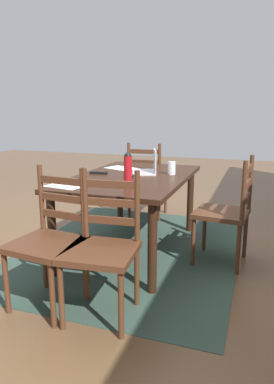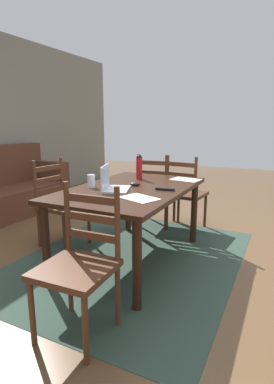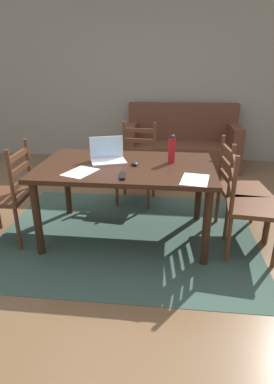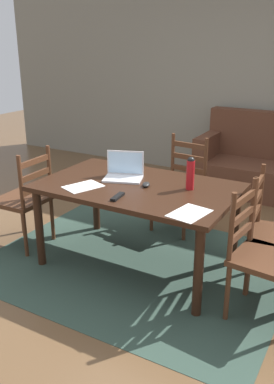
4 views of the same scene
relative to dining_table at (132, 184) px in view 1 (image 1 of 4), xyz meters
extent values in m
plane|color=brown|center=(0.00, 0.00, -0.65)|extent=(14.00, 14.00, 0.00)
cube|color=#2D4238|center=(0.00, 0.00, -0.65)|extent=(2.53, 1.99, 0.01)
cube|color=black|center=(0.00, 0.00, 0.06)|extent=(1.61, 1.00, 0.04)
cylinder|color=black|center=(-0.73, -0.42, -0.30)|extent=(0.07, 0.07, 0.69)
cylinder|color=black|center=(0.73, -0.42, -0.30)|extent=(0.07, 0.07, 0.69)
cylinder|color=black|center=(-0.73, 0.42, -0.30)|extent=(0.07, 0.07, 0.69)
cylinder|color=black|center=(0.73, 0.42, -0.30)|extent=(0.07, 0.07, 0.69)
cube|color=#4C2B19|center=(0.00, 0.83, -0.20)|extent=(0.48, 0.48, 0.04)
cylinder|color=#4C2B19|center=(0.17, 0.62, -0.44)|extent=(0.04, 0.04, 0.43)
cylinder|color=#4C2B19|center=(-0.21, 0.66, -0.44)|extent=(0.04, 0.04, 0.43)
cylinder|color=#4C2B19|center=(0.21, 1.00, -0.44)|extent=(0.04, 0.04, 0.43)
cylinder|color=#4C2B19|center=(-0.17, 1.04, -0.44)|extent=(0.04, 0.04, 0.43)
cylinder|color=#4C2B19|center=(0.21, 1.01, 0.05)|extent=(0.04, 0.04, 0.50)
cylinder|color=#4C2B19|center=(-0.17, 1.05, 0.05)|extent=(0.04, 0.04, 0.50)
cube|color=#4C2B19|center=(0.02, 1.03, -0.05)|extent=(0.36, 0.06, 0.05)
cube|color=#4C2B19|center=(0.02, 1.03, 0.07)|extent=(0.36, 0.06, 0.05)
cube|color=#4C2B19|center=(0.02, 1.03, 0.20)|extent=(0.36, 0.06, 0.05)
cube|color=#4C2B19|center=(1.14, 0.20, -0.20)|extent=(0.48, 0.48, 0.04)
cylinder|color=#4C2B19|center=(1.31, 0.41, -0.44)|extent=(0.04, 0.04, 0.43)
cylinder|color=#4C2B19|center=(1.34, 0.03, -0.44)|extent=(0.04, 0.04, 0.43)
cylinder|color=#4C2B19|center=(0.93, 0.37, -0.44)|extent=(0.04, 0.04, 0.43)
cylinder|color=#4C2B19|center=(0.96, -0.01, -0.44)|extent=(0.04, 0.04, 0.43)
cylinder|color=#4C2B19|center=(0.92, 0.37, 0.05)|extent=(0.04, 0.04, 0.50)
cylinder|color=#4C2B19|center=(0.95, -0.01, 0.05)|extent=(0.04, 0.04, 0.50)
cube|color=#4C2B19|center=(0.94, 0.18, -0.05)|extent=(0.06, 0.36, 0.05)
cube|color=#4C2B19|center=(0.94, 0.18, 0.07)|extent=(0.06, 0.36, 0.05)
cube|color=#4C2B19|center=(0.94, 0.18, 0.20)|extent=(0.06, 0.36, 0.05)
cube|color=#4C2B19|center=(-1.14, -0.20, -0.20)|extent=(0.46, 0.46, 0.04)
cylinder|color=#4C2B19|center=(-1.32, -0.40, -0.44)|extent=(0.04, 0.04, 0.43)
cylinder|color=#4C2B19|center=(-1.33, -0.02, -0.44)|extent=(0.04, 0.04, 0.43)
cylinder|color=#4C2B19|center=(-0.94, -0.38, -0.44)|extent=(0.04, 0.04, 0.43)
cylinder|color=#4C2B19|center=(-0.95, 0.00, -0.44)|extent=(0.04, 0.04, 0.43)
cylinder|color=#4C2B19|center=(-0.93, -0.38, 0.05)|extent=(0.04, 0.04, 0.50)
cylinder|color=#4C2B19|center=(-0.94, 0.00, 0.05)|extent=(0.04, 0.04, 0.50)
cube|color=#4C2B19|center=(-0.94, -0.19, -0.05)|extent=(0.04, 0.36, 0.05)
cube|color=#4C2B19|center=(-0.94, -0.19, 0.07)|extent=(0.04, 0.36, 0.05)
cube|color=#4C2B19|center=(-0.94, -0.19, 0.20)|extent=(0.04, 0.36, 0.05)
cube|color=#4C2B19|center=(1.14, -0.20, -0.20)|extent=(0.48, 0.48, 0.04)
cylinder|color=#4C2B19|center=(1.34, -0.03, -0.44)|extent=(0.04, 0.04, 0.43)
cylinder|color=#4C2B19|center=(1.30, -0.41, -0.44)|extent=(0.04, 0.04, 0.43)
cylinder|color=#4C2B19|center=(0.97, 0.01, -0.44)|extent=(0.04, 0.04, 0.43)
cylinder|color=#4C2B19|center=(0.93, -0.37, -0.44)|extent=(0.04, 0.04, 0.43)
cylinder|color=#4C2B19|center=(0.96, 0.01, 0.05)|extent=(0.04, 0.04, 0.50)
cylinder|color=#4C2B19|center=(0.92, -0.37, 0.05)|extent=(0.04, 0.04, 0.50)
cube|color=#4C2B19|center=(0.94, -0.18, -0.05)|extent=(0.06, 0.36, 0.05)
cube|color=#4C2B19|center=(0.94, -0.18, 0.07)|extent=(0.06, 0.36, 0.05)
cube|color=#4C2B19|center=(0.94, -0.18, 0.20)|extent=(0.06, 0.36, 0.05)
cube|color=silver|center=(-0.17, 0.06, 0.09)|extent=(0.38, 0.31, 0.02)
cube|color=silver|center=(-0.21, 0.16, 0.20)|extent=(0.30, 0.12, 0.21)
cube|color=#A5CCEA|center=(-0.21, 0.15, 0.20)|extent=(0.28, 0.10, 0.19)
cylinder|color=#A81419|center=(0.42, 0.12, 0.20)|extent=(0.07, 0.07, 0.24)
sphere|color=black|center=(0.42, 0.12, 0.32)|extent=(0.06, 0.06, 0.06)
cylinder|color=silver|center=(-0.17, 0.33, 0.15)|extent=(0.07, 0.07, 0.12)
ellipsoid|color=black|center=(0.08, 0.00, 0.10)|extent=(0.09, 0.11, 0.03)
cube|color=black|center=(0.02, -0.34, 0.09)|extent=(0.06, 0.17, 0.02)
cube|color=white|center=(-0.36, -0.26, 0.09)|extent=(0.30, 0.35, 0.00)
cube|color=white|center=(0.61, -0.34, 0.09)|extent=(0.26, 0.33, 0.00)
camera|label=1|loc=(3.00, 1.10, 0.67)|focal=32.62mm
camera|label=2|loc=(-2.51, -1.30, 0.68)|focal=28.49mm
camera|label=3|loc=(0.40, -2.75, 0.95)|focal=29.35mm
camera|label=4|loc=(1.60, -2.82, 1.21)|focal=39.05mm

